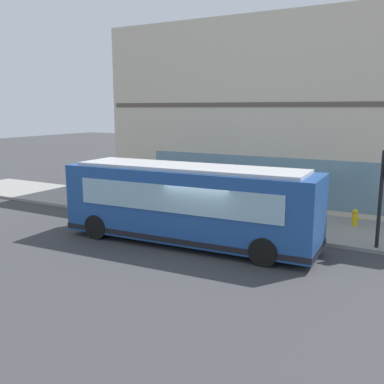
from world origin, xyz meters
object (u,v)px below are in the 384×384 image
Objects in this scene: pedestrian_near_building_entrance at (203,184)px; pedestrian_near_hydrant at (124,178)px; newspaper_vending_box at (234,213)px; pedestrian_walking_along_curb at (199,194)px; city_bus_nearside at (188,204)px; fire_hydrant at (355,218)px; pedestrian_by_light_pole at (289,203)px.

pedestrian_near_hydrant is (-0.28, 5.09, -0.03)m from pedestrian_near_building_entrance.
pedestrian_near_hydrant reaches higher than newspaper_vending_box.
pedestrian_walking_along_curb is 1.91× the size of newspaper_vending_box.
city_bus_nearside is at bearing -127.41° from pedestrian_near_hydrant.
pedestrian_near_building_entrance is 5.10m from pedestrian_near_hydrant.
fire_hydrant is 2.93m from pedestrian_by_light_pole.
pedestrian_near_building_entrance is at bearing 47.32° from newspaper_vending_box.
fire_hydrant is 5.26m from newspaper_vending_box.
pedestrian_near_hydrant is 8.65m from newspaper_vending_box.
pedestrian_walking_along_curb is (-2.32, -1.00, -0.06)m from pedestrian_near_building_entrance.
city_bus_nearside is 4.19m from pedestrian_walking_along_curb.
city_bus_nearside reaches higher than fire_hydrant.
pedestrian_near_hydrant is (0.55, 13.06, 0.66)m from fire_hydrant.
pedestrian_walking_along_curb is at bearing 22.79° from city_bus_nearside.
newspaper_vending_box reaches higher than fire_hydrant.
pedestrian_by_light_pole reaches higher than fire_hydrant.
city_bus_nearside reaches higher than pedestrian_by_light_pole.
fire_hydrant is at bearing -95.95° from pedestrian_near_building_entrance.
fire_hydrant is 7.16m from pedestrian_walking_along_curb.
pedestrian_by_light_pole is 10.58m from pedestrian_near_hydrant.
fire_hydrant is 0.43× the size of pedestrian_walking_along_curb.
newspaper_vending_box is at bearing -8.97° from city_bus_nearside.
city_bus_nearside is at bearing -157.21° from pedestrian_walking_along_curb.
pedestrian_walking_along_curb reaches higher than pedestrian_by_light_pole.
newspaper_vending_box is (-2.89, -3.13, -0.60)m from pedestrian_near_building_entrance.
pedestrian_near_building_entrance is 1.03× the size of pedestrian_near_hydrant.
pedestrian_near_hydrant is (5.89, 7.71, -0.39)m from city_bus_nearside.
city_bus_nearside is at bearing 146.73° from pedestrian_by_light_pole.
pedestrian_near_building_entrance reaches higher than fire_hydrant.
pedestrian_walking_along_curb is (-2.05, -6.09, -0.03)m from pedestrian_near_hydrant.
city_bus_nearside is 5.91× the size of pedestrian_walking_along_curb.
pedestrian_walking_along_curb is (-1.49, 6.97, 0.63)m from fire_hydrant.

